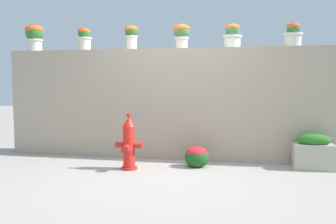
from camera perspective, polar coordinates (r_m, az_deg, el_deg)
The scene contains 11 objects.
ground_plane at distance 4.79m, azimuth -0.41°, elevation -10.43°, with size 24.00×24.00×0.00m, color #A29891.
stone_wall at distance 5.87m, azimuth 2.13°, elevation 1.29°, with size 5.94×0.39×1.79m, color tan.
potted_plant_0 at distance 6.82m, azimuth -20.56°, elevation 11.48°, with size 0.32×0.32×0.48m.
potted_plant_1 at distance 6.43m, azimuth -13.23°, elevation 11.50°, with size 0.25×0.25×0.40m.
potted_plant_2 at distance 6.14m, azimuth -5.85°, elevation 12.21°, with size 0.23×0.23×0.42m.
potted_plant_3 at distance 5.90m, azimuth 2.21°, elevation 12.47°, with size 0.27×0.27×0.40m.
potted_plant_4 at distance 5.85m, azimuth 10.28°, elevation 12.05°, with size 0.29×0.29×0.39m.
potted_plant_5 at distance 5.91m, azimuth 19.39°, elevation 11.67°, with size 0.29×0.29×0.37m.
fire_hydrant at distance 5.17m, azimuth -6.27°, elevation -5.20°, with size 0.40×0.33×0.81m.
flower_bush_left at distance 5.35m, azimuth 4.62°, elevation -7.03°, with size 0.36×0.33×0.31m.
planter_box at distance 5.57m, azimuth 22.23°, elevation -5.99°, with size 0.55×0.28×0.52m.
Camera 1 is at (0.95, -4.52, 1.27)m, focal length 38.12 mm.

